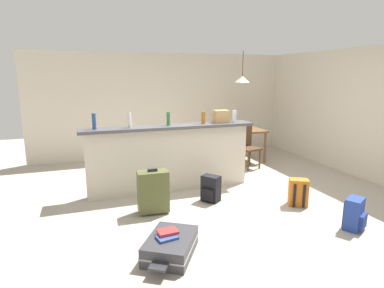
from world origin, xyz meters
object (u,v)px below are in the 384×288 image
bottle_green (168,119)px  dining_chair_near_partition (247,144)px  grocery_bag (221,116)px  suitcase_flat_charcoal (171,246)px  backpack_blue (355,214)px  pendant_lamp (242,79)px  backpack_orange (298,193)px  bottle_white (130,120)px  backpack_black (211,189)px  dining_table (239,134)px  bottle_clear (234,116)px  bottle_amber (203,118)px  suitcase_upright_olive (153,191)px  book_stack (167,234)px  bottle_blue (94,121)px

bottle_green → dining_chair_near_partition: 2.27m
grocery_bag → dining_chair_near_partition: bearing=39.0°
grocery_bag → suitcase_flat_charcoal: bearing=-126.4°
bottle_green → backpack_blue: bottle_green is taller
pendant_lamp → backpack_orange: pendant_lamp is taller
bottle_white → backpack_blue: bearing=-40.6°
bottle_green → backpack_black: size_ratio=0.54×
bottle_green → dining_table: bearing=33.7°
grocery_bag → backpack_orange: 1.85m
bottle_white → bottle_clear: bottle_white is taller
bottle_amber → suitcase_upright_olive: bottle_amber is taller
bottle_green → book_stack: (-0.57, -2.01, -1.01)m
suitcase_flat_charcoal → book_stack: (-0.03, 0.01, 0.14)m
bottle_blue → dining_chair_near_partition: 3.36m
backpack_black → bottle_amber: bearing=78.5°
bottle_clear → dining_table: size_ratio=0.20×
grocery_bag → dining_table: 1.83m
suitcase_upright_olive → dining_table: bearing=41.3°
grocery_bag → suitcase_flat_charcoal: size_ratio=0.30×
bottle_green → pendant_lamp: 2.61m
backpack_orange → book_stack: size_ratio=1.59×
bottle_clear → suitcase_upright_olive: bearing=-153.4°
dining_table → book_stack: bearing=-127.8°
bottle_white → bottle_green: bearing=3.0°
dining_chair_near_partition → suitcase_flat_charcoal: bearing=-131.3°
bottle_green → backpack_orange: bearing=-37.6°
bottle_green → bottle_amber: 0.63m
dining_chair_near_partition → bottle_amber: bearing=-148.4°
grocery_bag → dining_table: bearing=51.2°
bottle_amber → pendant_lamp: (1.48, 1.39, 0.63)m
book_stack → pendant_lamp: bearing=51.9°
pendant_lamp → suitcase_flat_charcoal: (-2.65, -3.43, -1.77)m
suitcase_upright_olive → book_stack: (-0.10, -1.16, -0.08)m
bottle_white → suitcase_flat_charcoal: size_ratio=0.29×
bottle_green → grocery_bag: (0.99, 0.03, -0.00)m
dining_chair_near_partition → backpack_orange: bearing=-97.4°
bottle_clear → backpack_blue: 2.53m
grocery_bag → suitcase_upright_olive: 1.94m
bottle_green → backpack_blue: bearing=-49.5°
bottle_clear → grocery_bag: grocery_bag is taller
book_stack → dining_chair_near_partition: bearing=48.2°
bottle_white → pendant_lamp: 3.17m
bottle_white → bottle_green: (0.65, 0.03, -0.01)m
grocery_bag → dining_chair_near_partition: (0.99, 0.80, -0.74)m
bottle_clear → book_stack: (-1.80, -2.01, -1.00)m
bottle_blue → dining_chair_near_partition: size_ratio=0.27×
suitcase_flat_charcoal → bottle_white: bearing=93.3°
grocery_bag → book_stack: bearing=-127.2°
bottle_blue → suitcase_upright_olive: bearing=-49.7°
bottle_blue → dining_chair_near_partition: (3.17, 0.83, -0.75)m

